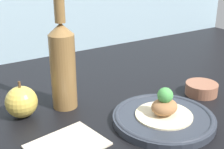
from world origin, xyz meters
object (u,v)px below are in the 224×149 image
at_px(dipping_bowl, 201,89).
at_px(plate, 164,118).
at_px(cider_bottle, 63,63).
at_px(plated_food, 164,107).
at_px(apple, 21,102).

bearing_deg(dipping_bowl, plate, -161.82).
bearing_deg(dipping_bowl, cider_bottle, 159.35).
height_order(plated_food, apple, apple).
height_order(plate, apple, apple).
height_order(plate, plated_food, plated_food).
xyz_separation_m(cider_bottle, dipping_bowl, (0.35, -0.13, -0.10)).
height_order(cider_bottle, dipping_bowl, cider_bottle).
distance_m(plated_food, apple, 0.33).
relative_size(cider_bottle, apple, 3.25).
bearing_deg(dipping_bowl, plated_food, -161.82).
distance_m(cider_bottle, dipping_bowl, 0.38).
xyz_separation_m(cider_bottle, apple, (-0.11, 0.01, -0.08)).
bearing_deg(plated_food, dipping_bowl, 18.18).
relative_size(cider_bottle, dipping_bowl, 3.36).
distance_m(plated_food, dipping_bowl, 0.20).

